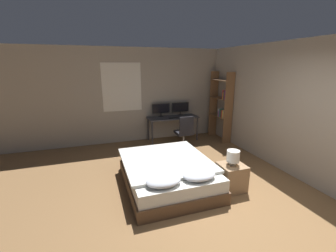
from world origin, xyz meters
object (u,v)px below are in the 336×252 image
Objects in this scene: desk at (173,120)px; monitor_left at (161,109)px; bed at (167,173)px; monitor_right at (180,108)px; computer_mouse at (184,117)px; bookshelf at (222,105)px; nightstand at (231,177)px; keyboard at (175,118)px; office_chair at (184,135)px; bedside_lamp at (233,156)px.

desk is 2.75× the size of monitor_left.
monitor_right is at bearing 63.67° from bed.
bed is 2.67m from computer_mouse.
desk is 21.52× the size of computer_mouse.
computer_mouse is 1.20m from bookshelf.
nightstand is 2.87m from computer_mouse.
monitor_left reaches higher than computer_mouse.
keyboard is 0.66m from office_chair.
monitor_left reaches higher than keyboard.
computer_mouse is at bearing 85.38° from nightstand.
bed is 3.26m from bookshelf.
bedside_lamp is 3.21m from monitor_right.
desk is 0.48m from monitor_right.
computer_mouse is (0.28, 0.00, 0.01)m from keyboard.
office_chair is at bearing 89.35° from bedside_lamp.
monitor_left is 1.48× the size of keyboard.
bed is 0.95× the size of bookshelf.
bookshelf reaches higher than bed.
bookshelf is at bearing -29.88° from monitor_right.
computer_mouse is (0.23, 2.82, 0.08)m from bedside_lamp.
computer_mouse reaches higher than desk.
bed is at bearing -112.09° from desk.
nightstand is 1.81× the size of bedside_lamp.
monitor_right is (0.27, 3.19, 0.29)m from bedside_lamp.
bedside_lamp is 0.18× the size of desk.
office_chair is (0.03, 2.29, 0.11)m from nightstand.
keyboard reaches higher than desk.
nightstand is 2.29m from office_chair.
bedside_lamp is at bearing -26.67° from bed.
computer_mouse is 0.03× the size of bookshelf.
computer_mouse is at bearing 167.13° from bookshelf.
office_chair is 1.54m from bookshelf.
monitor_left is at bearing 149.32° from desk.
keyboard is 1.46m from bookshelf.
computer_mouse is (0.23, 2.82, 0.49)m from nightstand.
monitor_right is 0.61× the size of office_chair.
monitor_left reaches higher than desk.
monitor_right reaches higher than nightstand.
office_chair reaches higher than bedside_lamp.
office_chair is 0.44× the size of bookshelf.
computer_mouse is (0.59, -0.37, -0.21)m from monitor_left.
bookshelf is (1.12, -0.26, 0.34)m from computer_mouse.
desk is 0.74× the size of bookshelf.
nightstand is 0.90× the size of monitor_left.
monitor_right reaches higher than bed.
office_chair is (0.03, 2.29, -0.30)m from bedside_lamp.
desk is 1.53m from bookshelf.
computer_mouse is at bearing -31.99° from monitor_left.
bedside_lamp is 3.00m from desk.
nightstand is 0.41m from bedside_lamp.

